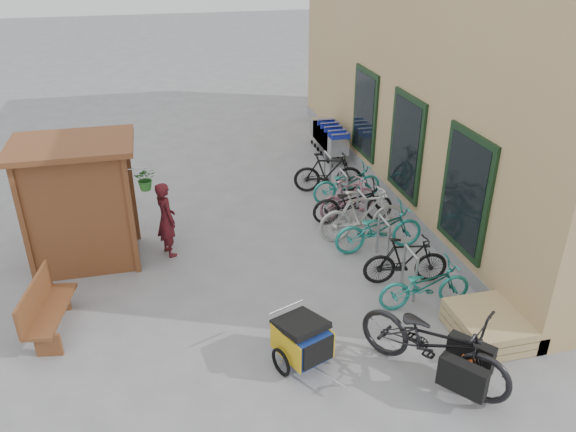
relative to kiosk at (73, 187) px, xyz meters
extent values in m
plane|color=gray|center=(3.28, -2.47, -1.55)|extent=(80.00, 80.00, 0.00)
cube|color=tan|center=(9.78, 2.03, 1.95)|extent=(6.00, 13.00, 7.00)
cube|color=gray|center=(6.86, 2.03, -1.40)|extent=(0.18, 13.00, 0.30)
cube|color=black|center=(6.75, -1.97, 0.05)|extent=(0.06, 1.50, 2.20)
cube|color=black|center=(6.72, -1.97, 0.05)|extent=(0.02, 1.25, 1.95)
cube|color=black|center=(6.75, 0.53, 0.05)|extent=(0.06, 1.50, 2.20)
cube|color=black|center=(6.72, 0.53, 0.05)|extent=(0.02, 1.25, 1.95)
cube|color=black|center=(6.75, 3.03, 0.05)|extent=(0.06, 1.50, 2.20)
cube|color=black|center=(6.72, 3.03, 0.05)|extent=(0.02, 1.25, 1.95)
cube|color=brown|center=(-0.82, -0.62, -0.40)|extent=(0.09, 0.09, 2.30)
cube|color=brown|center=(0.98, -0.62, -0.40)|extent=(0.09, 0.09, 2.30)
cube|color=brown|center=(-0.82, 0.68, -0.40)|extent=(0.09, 0.09, 2.30)
cube|color=brown|center=(0.98, 0.68, -0.40)|extent=(0.09, 0.09, 2.30)
cube|color=brown|center=(-0.79, 0.03, -0.40)|extent=(0.05, 1.30, 2.30)
cube|color=brown|center=(0.08, -0.59, -0.40)|extent=(1.80, 0.05, 2.30)
cube|color=brown|center=(0.08, 0.65, -0.40)|extent=(1.80, 0.05, 2.30)
cube|color=brown|center=(0.08, 0.03, 0.80)|extent=(2.15, 1.65, 0.10)
cube|color=brown|center=(-0.12, 0.03, -0.65)|extent=(1.30, 1.15, 0.04)
cube|color=brown|center=(-0.12, 0.03, -0.05)|extent=(1.30, 1.15, 0.04)
cylinder|color=#A5A8AD|center=(1.16, -0.62, 0.50)|extent=(0.36, 0.02, 0.02)
imported|color=#256021|center=(1.31, -0.62, 0.30)|extent=(0.38, 0.33, 0.42)
cylinder|color=#A5A8AD|center=(5.58, -2.72, -1.13)|extent=(0.05, 0.05, 0.84)
cylinder|color=#A5A8AD|center=(5.58, -2.22, -1.13)|extent=(0.05, 0.05, 0.84)
cylinder|color=#A5A8AD|center=(5.58, -2.47, -0.71)|extent=(0.05, 0.50, 0.05)
cylinder|color=#A5A8AD|center=(5.58, -1.52, -1.13)|extent=(0.05, 0.05, 0.84)
cylinder|color=#A5A8AD|center=(5.58, -1.02, -1.13)|extent=(0.05, 0.05, 0.84)
cylinder|color=#A5A8AD|center=(5.58, -1.27, -0.71)|extent=(0.05, 0.50, 0.05)
cylinder|color=#A5A8AD|center=(5.58, -0.32, -1.13)|extent=(0.05, 0.05, 0.84)
cylinder|color=#A5A8AD|center=(5.58, 0.18, -1.13)|extent=(0.05, 0.05, 0.84)
cylinder|color=#A5A8AD|center=(5.58, -0.07, -0.71)|extent=(0.05, 0.50, 0.05)
cylinder|color=#A5A8AD|center=(5.58, 0.88, -1.13)|extent=(0.05, 0.05, 0.84)
cylinder|color=#A5A8AD|center=(5.58, 1.38, -1.13)|extent=(0.05, 0.05, 0.84)
cylinder|color=#A5A8AD|center=(5.58, 1.13, -0.71)|extent=(0.05, 0.50, 0.05)
cylinder|color=#A5A8AD|center=(5.58, 2.08, -1.13)|extent=(0.05, 0.05, 0.84)
cylinder|color=#A5A8AD|center=(5.58, 2.58, -1.13)|extent=(0.05, 0.05, 0.84)
cylinder|color=#A5A8AD|center=(5.58, 2.33, -0.71)|extent=(0.05, 0.50, 0.05)
cube|color=tan|center=(6.28, -3.87, -1.48)|extent=(1.00, 1.20, 0.12)
cube|color=tan|center=(6.28, -3.87, -1.34)|extent=(1.00, 1.20, 0.12)
cube|color=tan|center=(6.28, -3.87, -1.20)|extent=(1.00, 1.20, 0.12)
cube|color=brown|center=(-0.32, -2.14, -1.14)|extent=(0.67, 1.51, 0.06)
cube|color=brown|center=(-0.52, -2.14, -0.87)|extent=(0.29, 1.44, 0.48)
cube|color=brown|center=(-0.32, -2.72, -1.36)|extent=(0.39, 0.12, 0.39)
cube|color=brown|center=(-0.32, -1.56, -1.36)|extent=(0.39, 0.12, 0.39)
cube|color=silver|center=(6.28, 3.84, -0.99)|extent=(0.51, 0.79, 0.49)
cube|color=#1C29B6|center=(6.28, 3.44, -0.66)|extent=(0.51, 0.04, 0.17)
cylinder|color=silver|center=(6.28, 3.41, -0.60)|extent=(0.54, 0.03, 0.03)
cylinder|color=black|center=(6.07, 3.52, -1.50)|extent=(0.04, 0.11, 0.11)
cube|color=silver|center=(6.28, 4.17, -0.99)|extent=(0.51, 0.79, 0.49)
cube|color=#1C29B6|center=(6.28, 3.77, -0.66)|extent=(0.51, 0.04, 0.17)
cylinder|color=silver|center=(6.28, 3.74, -0.60)|extent=(0.54, 0.03, 0.03)
cylinder|color=black|center=(6.07, 3.84, -1.50)|extent=(0.04, 0.11, 0.11)
cube|color=silver|center=(6.28, 4.50, -0.99)|extent=(0.51, 0.79, 0.49)
cube|color=#1C29B6|center=(6.28, 4.10, -0.66)|extent=(0.51, 0.04, 0.17)
cylinder|color=silver|center=(6.28, 4.07, -0.60)|extent=(0.54, 0.03, 0.03)
cylinder|color=black|center=(6.07, 4.17, -1.50)|extent=(0.04, 0.11, 0.11)
cube|color=silver|center=(6.28, 4.83, -0.99)|extent=(0.51, 0.79, 0.49)
cube|color=#1C29B6|center=(6.28, 4.42, -0.66)|extent=(0.51, 0.04, 0.17)
cylinder|color=silver|center=(6.28, 4.39, -0.60)|extent=(0.54, 0.03, 0.03)
cylinder|color=black|center=(6.07, 4.50, -1.50)|extent=(0.04, 0.11, 0.11)
cube|color=silver|center=(6.28, 5.15, -0.99)|extent=(0.51, 0.79, 0.49)
cube|color=#1C29B6|center=(6.28, 4.75, -0.66)|extent=(0.51, 0.04, 0.17)
cylinder|color=silver|center=(6.28, 4.72, -0.60)|extent=(0.54, 0.03, 0.03)
cylinder|color=black|center=(6.07, 4.83, -1.50)|extent=(0.04, 0.11, 0.11)
cube|color=navy|center=(3.31, -3.77, -1.13)|extent=(0.79, 0.89, 0.43)
cube|color=gold|center=(3.04, -3.88, -1.13)|extent=(0.30, 0.69, 0.43)
cube|color=gold|center=(3.59, -3.66, -1.13)|extent=(0.30, 0.69, 0.43)
cube|color=black|center=(3.46, -4.13, -1.10)|extent=(0.49, 0.22, 0.39)
cube|color=black|center=(3.30, -3.73, -0.87)|extent=(0.83, 0.88, 0.21)
torus|color=black|center=(2.96, -3.91, -1.35)|extent=(0.21, 0.42, 0.43)
torus|color=black|center=(3.66, -3.63, -1.35)|extent=(0.21, 0.42, 0.43)
cylinder|color=#B7B7BC|center=(3.55, -4.35, -1.35)|extent=(0.26, 0.59, 0.03)
cylinder|color=#B7B7BC|center=(3.16, -3.39, -0.79)|extent=(0.56, 0.25, 0.03)
imported|color=black|center=(5.03, -4.44, -0.96)|extent=(2.01, 2.28, 1.19)
cube|color=black|center=(5.16, -5.03, -1.10)|extent=(0.54, 0.62, 0.45)
cube|color=black|center=(5.50, -4.65, -1.10)|extent=(0.54, 0.62, 0.45)
cube|color=#BF3B11|center=(5.33, -4.84, -1.05)|extent=(0.20, 0.22, 0.12)
imported|color=maroon|center=(1.58, -0.09, -0.79)|extent=(0.54, 0.65, 1.52)
imported|color=teal|center=(5.67, -2.88, -1.13)|extent=(1.62, 0.61, 0.85)
imported|color=black|center=(5.66, -2.14, -1.09)|extent=(1.58, 0.67, 0.92)
imported|color=teal|center=(5.63, -0.92, -1.07)|extent=(1.83, 0.66, 0.96)
imported|color=#B6B5B2|center=(5.47, -0.43, -0.99)|extent=(1.86, 0.53, 1.12)
imported|color=black|center=(5.54, 0.35, -1.09)|extent=(1.82, 0.75, 0.93)
imported|color=#CA839A|center=(5.55, 0.69, -1.11)|extent=(1.53, 0.79, 0.89)
imported|color=teal|center=(5.78, 1.44, -1.11)|extent=(1.74, 0.74, 0.89)
imported|color=black|center=(5.50, 2.01, -1.05)|extent=(1.74, 0.84, 1.00)
camera|label=1|loc=(1.61, -9.97, 4.13)|focal=35.00mm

